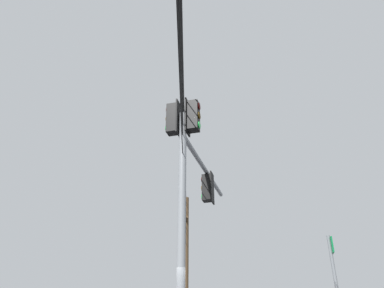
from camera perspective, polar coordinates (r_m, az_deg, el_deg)
signal_mast_assembly at (r=10.12m, az=-0.16°, el=-5.43°), size 5.23×2.04×7.00m
utility_pole_wooden at (r=20.72m, az=-1.01°, el=-18.93°), size 1.44×1.15×8.10m
overhead_wire_span at (r=9.18m, az=-1.52°, el=8.78°), size 21.95×14.19×2.52m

